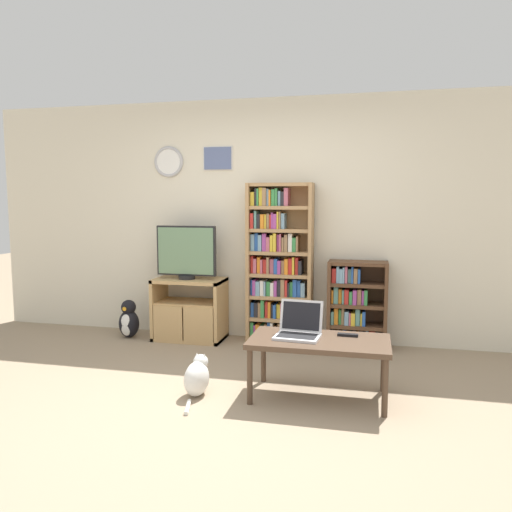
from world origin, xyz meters
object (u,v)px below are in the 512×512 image
tv_stand (189,309)px  bookshelf_short (354,306)px  coffee_table (319,345)px  remote_near_laptop (348,335)px  penguin_figurine (129,320)px  television (186,252)px  laptop (299,328)px  bookshelf_tall (277,266)px  cat (197,377)px

tv_stand → bookshelf_short: (1.76, 0.11, 0.09)m
tv_stand → coffee_table: (1.55, -1.31, 0.08)m
bookshelf_short → remote_near_laptop: bearing=-90.3°
coffee_table → penguin_figurine: 2.55m
television → laptop: (1.41, -1.25, -0.43)m
tv_stand → television: size_ratio=1.15×
coffee_table → penguin_figurine: coffee_table is taller
tv_stand → bookshelf_tall: 1.08m
television → penguin_figurine: 1.02m
bookshelf_tall → cat: 1.77m
television → laptop: television is taller
television → bookshelf_short: size_ratio=0.73×
laptop → penguin_figurine: size_ratio=0.86×
tv_stand → coffee_table: 2.03m
tv_stand → penguin_figurine: bearing=-172.7°
coffee_table → remote_near_laptop: (0.21, 0.13, 0.06)m
bookshelf_tall → penguin_figurine: size_ratio=4.02×
television → cat: television is taller
penguin_figurine → coffee_table: bearing=-28.6°
tv_stand → laptop: size_ratio=2.08×
bookshelf_tall → coffee_table: (0.60, -1.44, -0.41)m
television → remote_near_laptop: size_ratio=4.08×
coffee_table → remote_near_laptop: remote_near_laptop is taller
television → cat: 1.79m
bookshelf_tall → bookshelf_short: bookshelf_tall is taller
bookshelf_short → bookshelf_tall: bearing=178.6°
tv_stand → bookshelf_short: 1.77m
tv_stand → bookshelf_tall: (0.95, 0.13, 0.49)m
bookshelf_tall → laptop: size_ratio=4.68×
tv_stand → remote_near_laptop: (1.76, -1.18, 0.14)m
bookshelf_tall → cat: bookshelf_tall is taller
remote_near_laptop → bookshelf_short: bearing=1.5°
remote_near_laptop → television: bearing=58.4°
bookshelf_short → coffee_table: (-0.21, -1.42, -0.01)m
tv_stand → bookshelf_tall: bookshelf_tall is taller
bookshelf_short → remote_near_laptop: 1.29m
laptop → bookshelf_tall: bearing=112.2°
cat → bookshelf_short: bearing=61.3°
television → bookshelf_tall: size_ratio=0.39×
tv_stand → remote_near_laptop: tv_stand is taller
bookshelf_tall → coffee_table: 1.61m
tv_stand → television: (-0.02, -0.01, 0.62)m
laptop → coffee_table: bearing=-8.6°
bookshelf_tall → laptop: (0.44, -1.40, -0.29)m
bookshelf_tall → laptop: bearing=-72.7°
laptop → cat: bearing=-160.2°
tv_stand → bookshelf_tall: size_ratio=0.45×
television → penguin_figurine: bearing=-173.6°
coffee_table → cat: size_ratio=2.08×
tv_stand → remote_near_laptop: bearing=-33.9°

